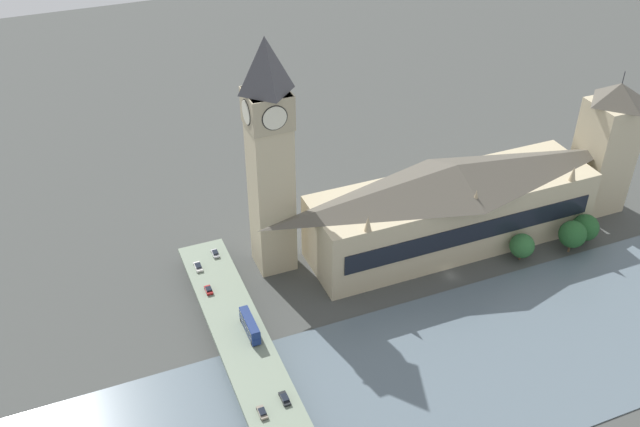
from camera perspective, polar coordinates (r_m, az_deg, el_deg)
ground_plane at (r=225.44m, az=10.44°, el=-4.91°), size 600.00×600.00×0.00m
river_water at (r=205.29m, az=15.44°, el=-10.49°), size 56.99×360.00×0.30m
parliament_hall at (r=230.66m, az=10.56°, el=0.66°), size 25.29×93.79×29.61m
clock_tower at (r=204.56m, az=-4.06°, el=4.86°), size 12.62×12.62×74.85m
victoria_tower at (r=259.62m, az=21.87°, el=4.95°), size 15.14×15.14×50.69m
road_bridge at (r=177.79m, az=-3.52°, el=-15.96°), size 145.98×14.14×5.35m
double_decker_bus_rear at (r=194.59m, az=-5.63°, el=-8.88°), size 11.64×2.54×4.86m
car_northbound_lead at (r=179.20m, az=-2.84°, el=-14.55°), size 4.51×1.83×1.33m
car_northbound_mid at (r=223.10m, az=-8.38°, el=-3.16°), size 4.03×1.83×1.39m
car_northbound_tail at (r=209.91m, az=-8.90°, el=-6.05°), size 3.81×1.85×1.35m
car_southbound_lead at (r=218.74m, az=-9.73°, el=-4.20°), size 4.66×1.91×1.40m
car_southbound_mid at (r=176.81m, az=-4.65°, el=-15.57°), size 4.15×1.79×1.28m
tree_embankment_near at (r=233.73m, az=15.86°, el=-2.50°), size 7.87×7.87×9.30m
tree_embankment_mid at (r=240.94m, az=19.55°, el=-1.58°), size 8.82×8.82×11.37m
tree_embankment_far at (r=247.37m, az=20.45°, el=-1.06°), size 8.86×8.86×10.36m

